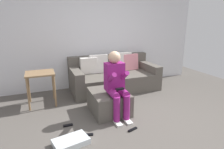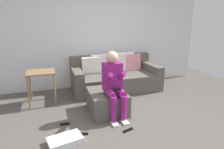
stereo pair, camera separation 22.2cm
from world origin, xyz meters
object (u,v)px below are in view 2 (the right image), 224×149
(remote_near_ottoman, at_px, (128,130))
(remote_by_storage_bin, at_px, (82,134))
(ottoman, at_px, (107,101))
(remote_under_side_table, at_px, (65,124))
(couch_sectional, at_px, (115,77))
(side_table, at_px, (41,77))
(storage_bin, at_px, (65,140))
(person_seated, at_px, (114,82))

(remote_near_ottoman, distance_m, remote_by_storage_bin, 0.72)
(ottoman, bearing_deg, remote_under_side_table, -162.16)
(couch_sectional, height_order, remote_by_storage_bin, couch_sectional)
(remote_near_ottoman, bearing_deg, couch_sectional, 58.93)
(ottoman, height_order, remote_under_side_table, ottoman)
(side_table, bearing_deg, couch_sectional, 11.84)
(ottoman, bearing_deg, remote_near_ottoman, -80.67)
(ottoman, height_order, remote_by_storage_bin, ottoman)
(storage_bin, distance_m, remote_near_ottoman, 0.97)
(ottoman, height_order, person_seated, person_seated)
(storage_bin, bearing_deg, couch_sectional, 54.12)
(remote_by_storage_bin, bearing_deg, couch_sectional, 70.17)
(side_table, bearing_deg, remote_under_side_table, -71.66)
(storage_bin, xyz_separation_m, remote_by_storage_bin, (0.26, 0.13, -0.03))
(ottoman, xyz_separation_m, remote_by_storage_bin, (-0.59, -0.64, -0.19))
(person_seated, distance_m, storage_bin, 1.23)
(side_table, height_order, remote_by_storage_bin, side_table)
(remote_by_storage_bin, relative_size, remote_under_side_table, 1.25)
(couch_sectional, distance_m, remote_under_side_table, 1.98)
(remote_near_ottoman, xyz_separation_m, remote_by_storage_bin, (-0.71, 0.12, 0.00))
(storage_bin, height_order, remote_by_storage_bin, storage_bin)
(couch_sectional, xyz_separation_m, ottoman, (-0.55, -1.15, -0.11))
(side_table, bearing_deg, remote_by_storage_bin, -68.24)
(side_table, distance_m, remote_near_ottoman, 2.08)
(ottoman, relative_size, side_table, 1.18)
(person_seated, distance_m, remote_under_side_table, 1.08)
(side_table, bearing_deg, ottoman, -34.45)
(storage_bin, distance_m, remote_under_side_table, 0.51)
(ottoman, distance_m, remote_near_ottoman, 0.79)
(ottoman, bearing_deg, side_table, 145.55)
(ottoman, relative_size, remote_by_storage_bin, 4.10)
(side_table, bearing_deg, remote_near_ottoman, -50.37)
(ottoman, distance_m, person_seated, 0.48)
(person_seated, distance_m, side_table, 1.58)
(ottoman, bearing_deg, storage_bin, -137.62)
(couch_sectional, relative_size, person_seated, 1.81)
(storage_bin, xyz_separation_m, side_table, (-0.31, 1.56, 0.52))
(couch_sectional, distance_m, side_table, 1.76)
(person_seated, bearing_deg, side_table, 141.22)
(person_seated, height_order, side_table, person_seated)
(remote_by_storage_bin, bearing_deg, person_seated, 46.56)
(remote_near_ottoman, distance_m, remote_under_side_table, 1.05)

